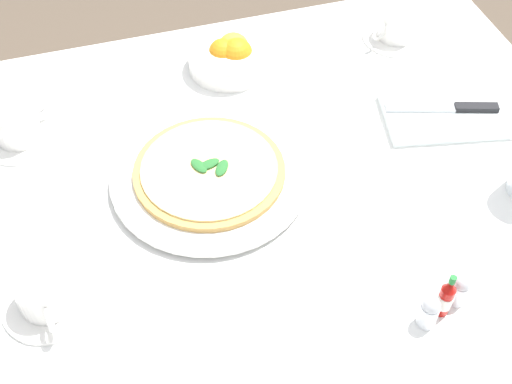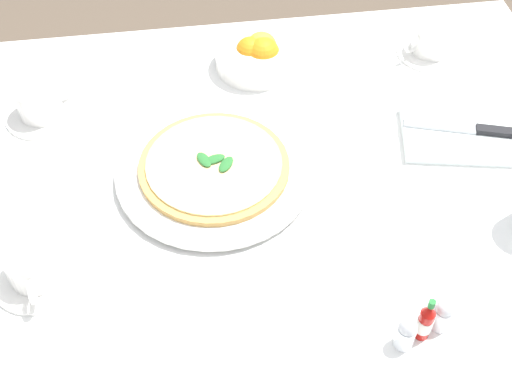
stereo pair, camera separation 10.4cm
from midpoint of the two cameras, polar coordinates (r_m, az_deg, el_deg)
The scene contains 12 objects.
dining_table at distance 1.14m, azimuth 1.14°, elevation -6.78°, with size 1.08×1.08×0.72m.
pizza_plate at distance 1.08m, azimuth -6.71°, elevation 1.19°, with size 0.32×0.32×0.02m.
pizza at distance 1.07m, azimuth -6.77°, elevation 1.69°, with size 0.24×0.24×0.02m.
coffee_cup_back_corner at distance 0.98m, azimuth -20.43°, elevation -8.30°, with size 0.13×0.13×0.06m.
coffee_cup_center_back at distance 1.22m, azimuth -21.99°, elevation 5.08°, with size 0.13×0.13×0.07m.
coffee_cup_far_right at distance 1.37m, azimuth 9.69°, elevation 13.58°, with size 0.13×0.13×0.06m.
napkin_folded at distance 1.22m, azimuth 13.58°, elevation 6.36°, with size 0.24×0.17×0.02m.
dinner_knife at distance 1.21m, azimuth 13.57°, elevation 6.85°, with size 0.19×0.08×0.01m.
citrus_bowl at distance 1.28m, azimuth -4.63°, elevation 11.33°, with size 0.15×0.15×0.07m.
hot_sauce_bottle at distance 0.93m, azimuth 12.72°, elevation -8.95°, with size 0.02×0.02×0.08m.
salt_shaker at distance 0.93m, azimuth 11.32°, elevation -10.22°, with size 0.03×0.03×0.06m.
pepper_shaker at distance 0.96m, azimuth 13.89°, elevation -8.29°, with size 0.03×0.03×0.06m.
Camera 1 is at (0.26, 0.60, 1.53)m, focal length 47.16 mm.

